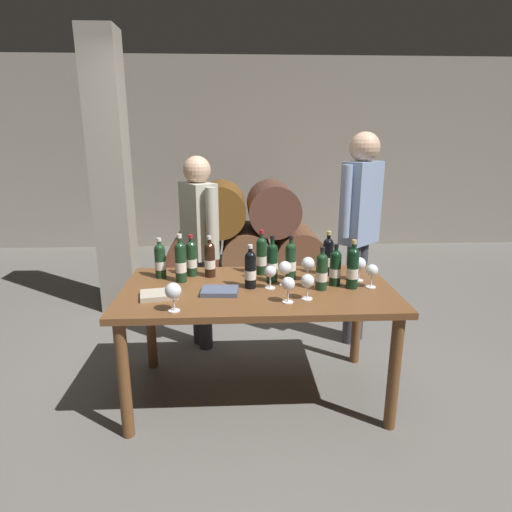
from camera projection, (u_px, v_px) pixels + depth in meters
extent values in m
plane|color=#66635E|center=(257.00, 393.00, 2.90)|extent=(14.00, 14.00, 0.00)
cube|color=gray|center=(244.00, 155.00, 6.56)|extent=(10.00, 0.24, 2.80)
cylinder|color=brown|center=(196.00, 252.00, 5.29)|extent=(0.60, 0.90, 0.60)
cylinder|color=brown|center=(247.00, 251.00, 5.32)|extent=(0.60, 0.90, 0.60)
cylinder|color=brown|center=(297.00, 250.00, 5.35)|extent=(0.60, 0.90, 0.60)
cylinder|color=brown|center=(220.00, 208.00, 5.16)|extent=(0.60, 0.90, 0.60)
cylinder|color=brown|center=(272.00, 207.00, 5.19)|extent=(0.60, 0.90, 0.60)
cube|color=gray|center=(111.00, 178.00, 4.03)|extent=(0.32, 0.32, 2.60)
cube|color=brown|center=(258.00, 290.00, 2.70)|extent=(1.70, 0.90, 0.04)
cylinder|color=brown|center=(124.00, 381.00, 2.40)|extent=(0.07, 0.07, 0.72)
cylinder|color=brown|center=(394.00, 373.00, 2.47)|extent=(0.07, 0.07, 0.72)
cylinder|color=brown|center=(150.00, 322.00, 3.15)|extent=(0.07, 0.07, 0.72)
cylinder|color=brown|center=(357.00, 318.00, 3.22)|extent=(0.07, 0.07, 0.72)
cylinder|color=black|center=(210.00, 262.00, 2.88)|extent=(0.07, 0.07, 0.20)
sphere|color=black|center=(209.00, 247.00, 2.86)|extent=(0.07, 0.07, 0.07)
cylinder|color=black|center=(209.00, 244.00, 2.85)|extent=(0.03, 0.03, 0.06)
cylinder|color=silver|center=(209.00, 238.00, 2.84)|extent=(0.03, 0.03, 0.02)
cylinder|color=silver|center=(210.00, 264.00, 2.89)|extent=(0.07, 0.07, 0.06)
cylinder|color=#19381E|center=(160.00, 264.00, 2.86)|extent=(0.07, 0.07, 0.19)
sphere|color=#19381E|center=(159.00, 249.00, 2.84)|extent=(0.07, 0.07, 0.07)
cylinder|color=#19381E|center=(159.00, 246.00, 2.83)|extent=(0.03, 0.03, 0.06)
cylinder|color=silver|center=(159.00, 240.00, 2.82)|extent=(0.03, 0.03, 0.02)
cylinder|color=silver|center=(160.00, 265.00, 2.87)|extent=(0.07, 0.07, 0.06)
cylinder|color=#19381E|center=(322.00, 275.00, 2.64)|extent=(0.07, 0.07, 0.19)
sphere|color=#19381E|center=(322.00, 259.00, 2.61)|extent=(0.07, 0.07, 0.07)
cylinder|color=#19381E|center=(322.00, 255.00, 2.61)|extent=(0.03, 0.03, 0.06)
cylinder|color=black|center=(323.00, 249.00, 2.59)|extent=(0.03, 0.03, 0.02)
cylinder|color=silver|center=(321.00, 276.00, 2.64)|extent=(0.07, 0.07, 0.06)
cylinder|color=black|center=(352.00, 271.00, 2.66)|extent=(0.07, 0.07, 0.22)
sphere|color=black|center=(354.00, 254.00, 2.63)|extent=(0.07, 0.07, 0.07)
cylinder|color=black|center=(354.00, 249.00, 2.62)|extent=(0.03, 0.03, 0.07)
cylinder|color=tan|center=(354.00, 242.00, 2.61)|extent=(0.03, 0.03, 0.02)
cylinder|color=silver|center=(352.00, 273.00, 2.67)|extent=(0.07, 0.07, 0.07)
cylinder|color=#19381E|center=(261.00, 259.00, 2.93)|extent=(0.07, 0.07, 0.22)
sphere|color=#19381E|center=(261.00, 243.00, 2.90)|extent=(0.07, 0.07, 0.07)
cylinder|color=#19381E|center=(261.00, 239.00, 2.89)|extent=(0.03, 0.03, 0.07)
cylinder|color=#B21E23|center=(262.00, 232.00, 2.88)|extent=(0.03, 0.03, 0.02)
cylinder|color=silver|center=(261.00, 260.00, 2.93)|extent=(0.07, 0.07, 0.07)
cylinder|color=#19381E|center=(181.00, 265.00, 2.78)|extent=(0.07, 0.07, 0.22)
sphere|color=#19381E|center=(180.00, 248.00, 2.75)|extent=(0.07, 0.07, 0.07)
cylinder|color=#19381E|center=(180.00, 243.00, 2.74)|extent=(0.03, 0.03, 0.07)
cylinder|color=silver|center=(179.00, 236.00, 2.72)|extent=(0.03, 0.03, 0.03)
cylinder|color=silver|center=(181.00, 267.00, 2.78)|extent=(0.07, 0.07, 0.07)
cylinder|color=black|center=(328.00, 260.00, 2.92)|extent=(0.07, 0.07, 0.21)
sphere|color=black|center=(329.00, 244.00, 2.89)|extent=(0.07, 0.07, 0.07)
cylinder|color=black|center=(329.00, 240.00, 2.88)|extent=(0.03, 0.03, 0.07)
cylinder|color=tan|center=(329.00, 233.00, 2.87)|extent=(0.03, 0.03, 0.02)
cylinder|color=silver|center=(328.00, 261.00, 2.92)|extent=(0.07, 0.07, 0.06)
cylinder|color=black|center=(250.00, 273.00, 2.67)|extent=(0.07, 0.07, 0.19)
sphere|color=black|center=(250.00, 257.00, 2.64)|extent=(0.07, 0.07, 0.07)
cylinder|color=black|center=(250.00, 253.00, 2.64)|extent=(0.03, 0.03, 0.06)
cylinder|color=silver|center=(250.00, 247.00, 2.62)|extent=(0.03, 0.03, 0.02)
cylinder|color=silver|center=(250.00, 274.00, 2.67)|extent=(0.07, 0.07, 0.06)
cylinder|color=black|center=(272.00, 266.00, 2.78)|extent=(0.07, 0.07, 0.22)
sphere|color=black|center=(272.00, 249.00, 2.75)|extent=(0.07, 0.07, 0.07)
cylinder|color=black|center=(272.00, 245.00, 2.74)|extent=(0.03, 0.03, 0.07)
cylinder|color=black|center=(272.00, 238.00, 2.73)|extent=(0.03, 0.03, 0.02)
cylinder|color=silver|center=(272.00, 267.00, 2.78)|extent=(0.07, 0.07, 0.06)
cylinder|color=#19381E|center=(291.00, 264.00, 2.83)|extent=(0.07, 0.07, 0.21)
sphere|color=#19381E|center=(291.00, 248.00, 2.80)|extent=(0.07, 0.07, 0.07)
cylinder|color=#19381E|center=(291.00, 244.00, 2.79)|extent=(0.03, 0.03, 0.07)
cylinder|color=black|center=(291.00, 237.00, 2.78)|extent=(0.03, 0.03, 0.02)
cylinder|color=silver|center=(291.00, 266.00, 2.83)|extent=(0.07, 0.07, 0.06)
cylinder|color=#19381E|center=(192.00, 261.00, 2.90)|extent=(0.07, 0.07, 0.20)
sphere|color=#19381E|center=(191.00, 246.00, 2.87)|extent=(0.07, 0.07, 0.07)
cylinder|color=#19381E|center=(191.00, 243.00, 2.87)|extent=(0.03, 0.03, 0.06)
cylinder|color=#B21E23|center=(191.00, 236.00, 2.85)|extent=(0.03, 0.03, 0.02)
cylinder|color=silver|center=(192.00, 263.00, 2.90)|extent=(0.07, 0.07, 0.06)
cylinder|color=black|center=(335.00, 271.00, 2.72)|extent=(0.07, 0.07, 0.19)
sphere|color=black|center=(336.00, 256.00, 2.69)|extent=(0.07, 0.07, 0.07)
cylinder|color=black|center=(336.00, 252.00, 2.68)|extent=(0.03, 0.03, 0.06)
cylinder|color=black|center=(336.00, 246.00, 2.67)|extent=(0.03, 0.03, 0.02)
cylinder|color=silver|center=(335.00, 272.00, 2.72)|extent=(0.07, 0.07, 0.06)
cylinder|color=white|center=(270.00, 288.00, 2.68)|extent=(0.06, 0.06, 0.00)
cylinder|color=white|center=(270.00, 282.00, 2.67)|extent=(0.01, 0.01, 0.07)
sphere|color=white|center=(270.00, 271.00, 2.65)|extent=(0.07, 0.07, 0.07)
cylinder|color=white|center=(288.00, 302.00, 2.46)|extent=(0.06, 0.06, 0.00)
cylinder|color=white|center=(288.00, 295.00, 2.44)|extent=(0.01, 0.01, 0.07)
sphere|color=white|center=(288.00, 284.00, 2.43)|extent=(0.08, 0.08, 0.08)
cylinder|color=white|center=(307.00, 280.00, 2.83)|extent=(0.06, 0.06, 0.00)
cylinder|color=white|center=(308.00, 274.00, 2.82)|extent=(0.01, 0.01, 0.07)
sphere|color=white|center=(308.00, 263.00, 2.80)|extent=(0.09, 0.09, 0.09)
cylinder|color=white|center=(285.00, 285.00, 2.74)|extent=(0.06, 0.06, 0.00)
cylinder|color=white|center=(285.00, 279.00, 2.73)|extent=(0.01, 0.01, 0.07)
sphere|color=white|center=(285.00, 268.00, 2.71)|extent=(0.09, 0.09, 0.09)
cylinder|color=white|center=(371.00, 287.00, 2.70)|extent=(0.06, 0.06, 0.00)
cylinder|color=white|center=(371.00, 281.00, 2.69)|extent=(0.01, 0.01, 0.07)
sphere|color=white|center=(372.00, 270.00, 2.67)|extent=(0.08, 0.08, 0.08)
cylinder|color=white|center=(358.00, 280.00, 2.83)|extent=(0.06, 0.06, 0.00)
cylinder|color=white|center=(359.00, 274.00, 2.82)|extent=(0.01, 0.01, 0.07)
sphere|color=white|center=(359.00, 264.00, 2.80)|extent=(0.09, 0.09, 0.09)
cylinder|color=white|center=(307.00, 299.00, 2.50)|extent=(0.06, 0.06, 0.00)
cylinder|color=white|center=(307.00, 292.00, 2.49)|extent=(0.01, 0.01, 0.07)
sphere|color=white|center=(308.00, 281.00, 2.47)|extent=(0.08, 0.08, 0.08)
cylinder|color=white|center=(174.00, 311.00, 2.33)|extent=(0.06, 0.06, 0.00)
cylinder|color=white|center=(174.00, 304.00, 2.32)|extent=(0.01, 0.01, 0.07)
sphere|color=white|center=(173.00, 291.00, 2.30)|extent=(0.09, 0.09, 0.09)
cube|color=#B2A893|center=(159.00, 295.00, 2.54)|extent=(0.25, 0.20, 0.03)
cube|color=#4C5670|center=(220.00, 291.00, 2.59)|extent=(0.23, 0.17, 0.03)
cylinder|color=#383842|center=(359.00, 291.00, 3.59)|extent=(0.11, 0.11, 0.85)
cylinder|color=#383842|center=(351.00, 294.00, 3.51)|extent=(0.11, 0.11, 0.85)
cube|color=#8499BC|center=(361.00, 203.00, 3.35)|extent=(0.36, 0.35, 0.64)
cylinder|color=#8499BC|center=(376.00, 196.00, 3.48)|extent=(0.08, 0.08, 0.54)
cylinder|color=#8499BC|center=(346.00, 202.00, 3.20)|extent=(0.08, 0.08, 0.54)
sphere|color=tan|center=(365.00, 147.00, 3.23)|extent=(0.23, 0.23, 0.23)
cylinder|color=#383842|center=(199.00, 300.00, 3.52)|extent=(0.11, 0.11, 0.77)
cylinder|color=#383842|center=(205.00, 304.00, 3.43)|extent=(0.11, 0.11, 0.77)
cube|color=#B2B29E|center=(199.00, 220.00, 3.29)|extent=(0.32, 0.37, 0.58)
cylinder|color=#B2B29E|center=(187.00, 213.00, 3.45)|extent=(0.08, 0.08, 0.49)
cylinder|color=#B2B29E|center=(211.00, 221.00, 3.11)|extent=(0.08, 0.08, 0.49)
sphere|color=tan|center=(197.00, 170.00, 3.19)|extent=(0.21, 0.21, 0.21)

